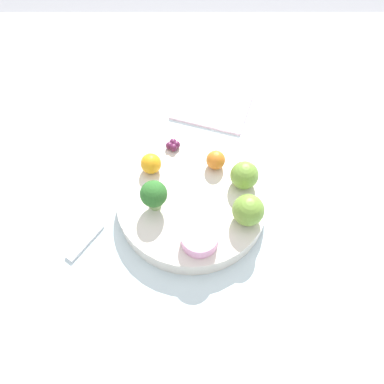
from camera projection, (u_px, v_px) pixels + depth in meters
ground_plane at (192, 211)px, 0.69m from camera, size 6.00×6.00×0.00m
table_surface at (192, 209)px, 0.68m from camera, size 1.20×1.20×0.02m
bowl at (192, 201)px, 0.66m from camera, size 0.26×0.26×0.04m
broccoli at (154, 195)px, 0.60m from camera, size 0.04×0.04×0.06m
apple_red at (244, 175)px, 0.63m from camera, size 0.05×0.05×0.05m
apple_green at (248, 210)px, 0.59m from camera, size 0.05×0.05×0.05m
orange_front at (151, 164)px, 0.65m from camera, size 0.04×0.04×0.04m
orange_back at (216, 160)px, 0.66m from camera, size 0.03×0.03×0.03m
grape_cluster at (173, 145)px, 0.69m from camera, size 0.03×0.03×0.01m
small_cup at (200, 238)px, 0.58m from camera, size 0.06×0.06×0.02m
napkin at (213, 105)px, 0.80m from camera, size 0.17×0.19×0.01m
spoon at (85, 241)px, 0.63m from camera, size 0.07×0.06×0.01m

